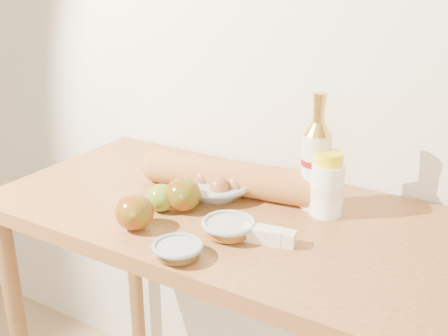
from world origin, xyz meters
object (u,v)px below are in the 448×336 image
(table, at_px, (230,254))
(baguette, at_px, (235,178))
(egg_bowl, at_px, (218,186))
(bourbon_bottle, at_px, (316,162))
(cream_bottle, at_px, (327,186))

(table, distance_m, baguette, 0.19)
(table, xyz_separation_m, egg_bowl, (-0.07, 0.06, 0.15))
(baguette, bearing_deg, table, -74.35)
(bourbon_bottle, bearing_deg, egg_bowl, 171.88)
(cream_bottle, xyz_separation_m, egg_bowl, (-0.28, -0.05, -0.05))
(egg_bowl, bearing_deg, bourbon_bottle, 15.79)
(cream_bottle, relative_size, baguette, 0.29)
(egg_bowl, bearing_deg, cream_bottle, 9.21)
(table, xyz_separation_m, bourbon_bottle, (0.16, 0.12, 0.24))
(egg_bowl, xyz_separation_m, baguette, (0.03, 0.03, 0.02))
(table, relative_size, egg_bowl, 4.99)
(bourbon_bottle, distance_m, baguette, 0.22)
(table, height_order, baguette, baguette)
(cream_bottle, distance_m, egg_bowl, 0.29)
(bourbon_bottle, distance_m, egg_bowl, 0.26)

